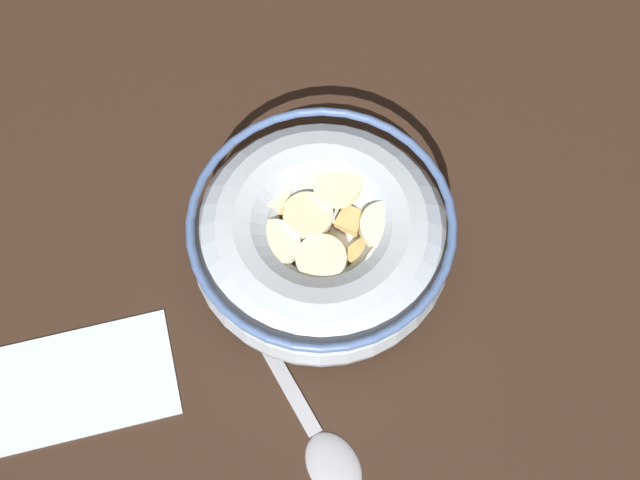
# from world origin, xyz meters

# --- Properties ---
(ground_plane) EXTENTS (0.99, 0.99, 0.02)m
(ground_plane) POSITION_xyz_m (0.00, 0.00, -0.01)
(ground_plane) COLOR #332116
(cereal_bowl) EXTENTS (0.18, 0.18, 0.06)m
(cereal_bowl) POSITION_xyz_m (-0.00, -0.00, 0.03)
(cereal_bowl) COLOR #B2BCC6
(cereal_bowl) RESTS_ON ground_plane
(spoon) EXTENTS (0.09, 0.14, 0.01)m
(spoon) POSITION_xyz_m (0.00, 0.13, 0.00)
(spoon) COLOR #A5A5AD
(spoon) RESTS_ON ground_plane
(folded_napkin) EXTENTS (0.14, 0.10, 0.00)m
(folded_napkin) POSITION_xyz_m (0.16, 0.09, 0.00)
(folded_napkin) COLOR silver
(folded_napkin) RESTS_ON ground_plane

